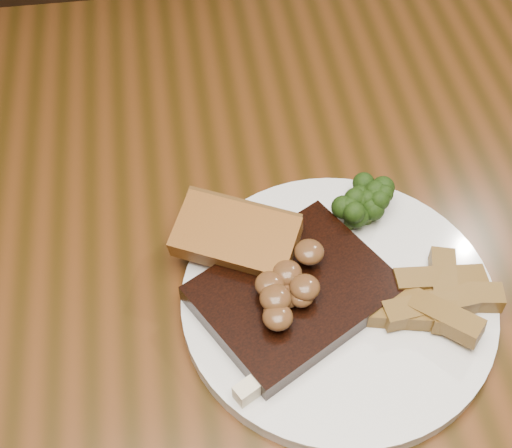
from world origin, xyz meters
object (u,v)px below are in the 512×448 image
at_px(dining_table, 244,310).
at_px(steak, 294,294).
at_px(chair_far, 99,78).
at_px(plate, 338,302).
at_px(garlic_bread, 236,250).
at_px(potato_wedges, 423,297).

xyz_separation_m(dining_table, steak, (0.04, -0.06, 0.12)).
distance_m(chair_far, plate, 0.73).
relative_size(garlic_bread, potato_wedges, 1.00).
bearing_deg(plate, potato_wedges, -13.67).
height_order(plate, garlic_bread, garlic_bread).
height_order(dining_table, potato_wedges, potato_wedges).
distance_m(plate, garlic_bread, 0.10).
height_order(garlic_bread, potato_wedges, same).
distance_m(steak, garlic_bread, 0.07).
xyz_separation_m(chair_far, steak, (0.21, -0.63, 0.27)).
bearing_deg(potato_wedges, chair_far, 115.85).
bearing_deg(dining_table, plate, -39.46).
relative_size(plate, garlic_bread, 2.60).
bearing_deg(garlic_bread, chair_far, 132.39).
relative_size(chair_far, steak, 5.85).
distance_m(plate, potato_wedges, 0.07).
distance_m(plate, steak, 0.04).
bearing_deg(potato_wedges, plate, 166.33).
bearing_deg(steak, potato_wedges, -40.03).
bearing_deg(plate, garlic_bread, 145.80).
height_order(chair_far, potato_wedges, chair_far).
distance_m(chair_far, steak, 0.72).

